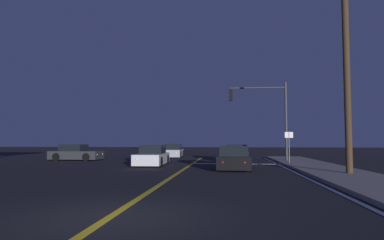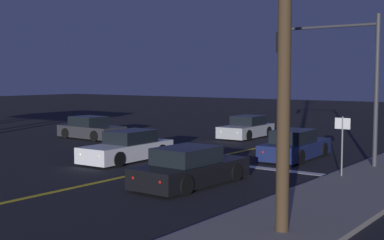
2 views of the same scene
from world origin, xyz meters
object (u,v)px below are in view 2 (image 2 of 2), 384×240
(car_parked_curb_white, at_px, (128,148))
(car_distant_tail_navy, at_px, (295,146))
(car_mid_block_silver, at_px, (247,128))
(car_lead_oncoming_black, at_px, (190,168))
(traffic_signal_near_right, at_px, (339,66))
(street_sign_corner, at_px, (342,137))
(car_following_oncoming_charcoal, at_px, (91,129))

(car_parked_curb_white, height_order, car_distant_tail_navy, same)
(car_mid_block_silver, xyz_separation_m, car_lead_oncoming_black, (5.78, -13.62, 0.00))
(car_lead_oncoming_black, relative_size, traffic_signal_near_right, 0.76)
(car_parked_curb_white, relative_size, street_sign_corner, 2.05)
(car_following_oncoming_charcoal, bearing_deg, car_distant_tail_navy, 91.31)
(car_lead_oncoming_black, bearing_deg, traffic_signal_near_right, 70.48)
(car_parked_curb_white, relative_size, car_lead_oncoming_black, 1.01)
(car_parked_curb_white, xyz_separation_m, traffic_signal_near_right, (8.04, 4.11, 3.57))
(car_parked_curb_white, relative_size, car_distant_tail_navy, 1.00)
(car_distant_tail_navy, bearing_deg, car_parked_curb_white, -142.20)
(car_mid_block_silver, distance_m, traffic_signal_near_right, 11.39)
(street_sign_corner, bearing_deg, car_following_oncoming_charcoal, 167.94)
(car_parked_curb_white, bearing_deg, car_distant_tail_navy, -141.48)
(car_lead_oncoming_black, bearing_deg, car_following_oncoming_charcoal, 151.43)
(car_following_oncoming_charcoal, height_order, car_mid_block_silver, same)
(car_lead_oncoming_black, bearing_deg, car_distant_tail_navy, 89.07)
(car_distant_tail_navy, xyz_separation_m, traffic_signal_near_right, (2.28, -0.80, 3.57))
(car_distant_tail_navy, bearing_deg, traffic_signal_near_right, -22.04)
(car_distant_tail_navy, relative_size, car_lead_oncoming_black, 1.00)
(car_following_oncoming_charcoal, xyz_separation_m, car_parked_curb_white, (7.72, -4.95, 0.00))
(car_mid_block_silver, relative_size, traffic_signal_near_right, 0.71)
(car_distant_tail_navy, bearing_deg, car_following_oncoming_charcoal, 177.17)
(car_distant_tail_navy, xyz_separation_m, street_sign_corner, (3.53, -3.60, 0.97))
(car_following_oncoming_charcoal, relative_size, traffic_signal_near_right, 0.69)
(car_following_oncoming_charcoal, xyz_separation_m, car_mid_block_silver, (7.37, 6.01, -0.00))
(car_following_oncoming_charcoal, bearing_deg, car_parked_curb_white, 58.79)
(car_distant_tail_navy, bearing_deg, car_mid_block_silver, 132.58)
(car_mid_block_silver, bearing_deg, car_lead_oncoming_black, 110.59)
(traffic_signal_near_right, xyz_separation_m, street_sign_corner, (1.25, -2.80, -2.60))
(car_mid_block_silver, distance_m, car_distant_tail_navy, 8.59)
(car_mid_block_silver, relative_size, street_sign_corner, 1.91)
(traffic_signal_near_right, bearing_deg, car_distant_tail_navy, -19.34)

